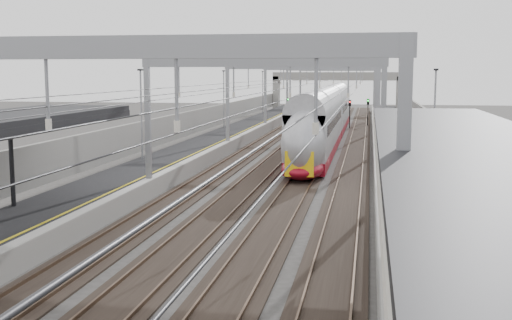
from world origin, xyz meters
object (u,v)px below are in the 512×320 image
at_px(overbridge, 337,82).
at_px(train, 326,122).
at_px(bench, 508,314).
at_px(signal_green, 288,106).

height_order(overbridge, train, overbridge).
distance_m(bench, signal_green, 73.11).
height_order(overbridge, bench, overbridge).
bearing_deg(overbridge, signal_green, -101.58).
height_order(overbridge, signal_green, overbridge).
relative_size(overbridge, train, 0.43).
height_order(train, bench, train).
bearing_deg(bench, overbridge, 95.11).
bearing_deg(overbridge, train, -88.27).
relative_size(overbridge, signal_green, 6.33).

